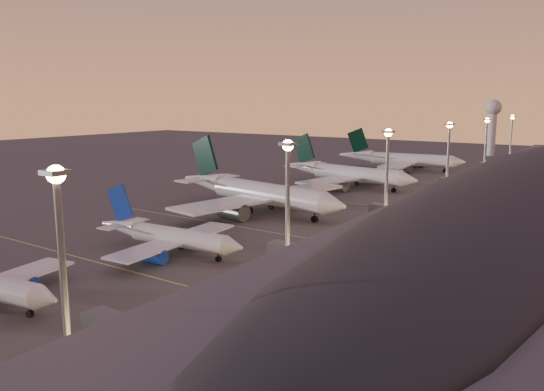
{
  "coord_description": "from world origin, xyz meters",
  "views": [
    {
      "loc": [
        80.56,
        -68.96,
        31.79
      ],
      "look_at": [
        2.0,
        45.0,
        7.0
      ],
      "focal_mm": 35.0,
      "sensor_mm": 36.0,
      "label": 1
    }
  ],
  "objects_px": {
    "airliner_wide_mid": "(346,173)",
    "airliner_wide_far": "(400,159)",
    "airliner_wide_near": "(255,192)",
    "baggage_tug_b": "(84,379)",
    "airliner_narrow_north": "(167,236)",
    "baggage_tug_a": "(106,337)",
    "baggage_tug_c": "(253,270)",
    "radar_tower": "(493,118)"
  },
  "relations": [
    {
      "from": "airliner_wide_mid",
      "to": "airliner_wide_far",
      "type": "bearing_deg",
      "value": 100.27
    },
    {
      "from": "airliner_wide_near",
      "to": "baggage_tug_b",
      "type": "relative_size",
      "value": 16.88
    },
    {
      "from": "airliner_wide_far",
      "to": "airliner_wide_near",
      "type": "bearing_deg",
      "value": -95.55
    },
    {
      "from": "airliner_narrow_north",
      "to": "baggage_tug_b",
      "type": "relative_size",
      "value": 9.84
    },
    {
      "from": "airliner_wide_near",
      "to": "airliner_wide_far",
      "type": "height_order",
      "value": "airliner_wide_near"
    },
    {
      "from": "baggage_tug_a",
      "to": "airliner_narrow_north",
      "type": "bearing_deg",
      "value": 129.66
    },
    {
      "from": "airliner_wide_near",
      "to": "baggage_tug_a",
      "type": "distance_m",
      "value": 88.14
    },
    {
      "from": "airliner_wide_mid",
      "to": "airliner_narrow_north",
      "type": "bearing_deg",
      "value": -75.87
    },
    {
      "from": "baggage_tug_a",
      "to": "baggage_tug_c",
      "type": "distance_m",
      "value": 34.18
    },
    {
      "from": "baggage_tug_b",
      "to": "baggage_tug_c",
      "type": "height_order",
      "value": "baggage_tug_b"
    },
    {
      "from": "airliner_wide_far",
      "to": "baggage_tug_b",
      "type": "xyz_separation_m",
      "value": [
        41.32,
        -202.99,
        -4.41
      ]
    },
    {
      "from": "airliner_wide_far",
      "to": "baggage_tug_b",
      "type": "distance_m",
      "value": 207.2
    },
    {
      "from": "airliner_wide_mid",
      "to": "airliner_wide_far",
      "type": "height_order",
      "value": "airliner_wide_mid"
    },
    {
      "from": "radar_tower",
      "to": "baggage_tug_a",
      "type": "distance_m",
      "value": 287.81
    },
    {
      "from": "airliner_narrow_north",
      "to": "airliner_wide_far",
      "type": "relative_size",
      "value": 0.65
    },
    {
      "from": "airliner_wide_far",
      "to": "radar_tower",
      "type": "relative_size",
      "value": 1.83
    },
    {
      "from": "airliner_wide_mid",
      "to": "airliner_wide_far",
      "type": "relative_size",
      "value": 1.0
    },
    {
      "from": "airliner_wide_far",
      "to": "baggage_tug_c",
      "type": "height_order",
      "value": "airliner_wide_far"
    },
    {
      "from": "airliner_narrow_north",
      "to": "airliner_wide_far",
      "type": "bearing_deg",
      "value": 89.45
    },
    {
      "from": "radar_tower",
      "to": "baggage_tug_c",
      "type": "xyz_separation_m",
      "value": [
        13.49,
        -252.49,
        -21.39
      ]
    },
    {
      "from": "baggage_tug_b",
      "to": "baggage_tug_c",
      "type": "bearing_deg",
      "value": 81.1
    },
    {
      "from": "radar_tower",
      "to": "airliner_wide_near",
      "type": "bearing_deg",
      "value": -95.69
    },
    {
      "from": "airliner_narrow_north",
      "to": "baggage_tug_c",
      "type": "relative_size",
      "value": 10.32
    },
    {
      "from": "airliner_wide_mid",
      "to": "baggage_tug_c",
      "type": "relative_size",
      "value": 16.01
    },
    {
      "from": "airliner_wide_far",
      "to": "baggage_tug_b",
      "type": "height_order",
      "value": "airliner_wide_far"
    },
    {
      "from": "baggage_tug_c",
      "to": "airliner_narrow_north",
      "type": "bearing_deg",
      "value": 166.31
    },
    {
      "from": "airliner_wide_mid",
      "to": "baggage_tug_a",
      "type": "distance_m",
      "value": 140.5
    },
    {
      "from": "baggage_tug_a",
      "to": "baggage_tug_b",
      "type": "relative_size",
      "value": 0.95
    },
    {
      "from": "airliner_wide_mid",
      "to": "baggage_tug_a",
      "type": "bearing_deg",
      "value": -67.44
    },
    {
      "from": "airliner_narrow_north",
      "to": "airliner_wide_mid",
      "type": "distance_m",
      "value": 102.11
    },
    {
      "from": "airliner_narrow_north",
      "to": "airliner_wide_mid",
      "type": "height_order",
      "value": "airliner_wide_mid"
    },
    {
      "from": "baggage_tug_b",
      "to": "baggage_tug_c",
      "type": "distance_m",
      "value": 43.35
    },
    {
      "from": "airliner_wide_near",
      "to": "radar_tower",
      "type": "bearing_deg",
      "value": 94.01
    },
    {
      "from": "airliner_narrow_north",
      "to": "baggage_tug_b",
      "type": "xyz_separation_m",
      "value": [
        30.74,
        -43.3,
        -3.05
      ]
    },
    {
      "from": "baggage_tug_c",
      "to": "baggage_tug_b",
      "type": "bearing_deg",
      "value": -92.0
    },
    {
      "from": "airliner_narrow_north",
      "to": "baggage_tug_a",
      "type": "xyz_separation_m",
      "value": [
        23.83,
        -34.8,
        -3.06
      ]
    },
    {
      "from": "airliner_wide_mid",
      "to": "radar_tower",
      "type": "bearing_deg",
      "value": 91.79
    },
    {
      "from": "baggage_tug_b",
      "to": "airliner_narrow_north",
      "type": "bearing_deg",
      "value": 106.33
    },
    {
      "from": "airliner_wide_far",
      "to": "radar_tower",
      "type": "xyz_separation_m",
      "value": [
        20.2,
        92.17,
        16.97
      ]
    },
    {
      "from": "baggage_tug_b",
      "to": "airliner_wide_far",
      "type": "bearing_deg",
      "value": 82.46
    },
    {
      "from": "airliner_wide_mid",
      "to": "baggage_tug_b",
      "type": "height_order",
      "value": "airliner_wide_mid"
    },
    {
      "from": "baggage_tug_a",
      "to": "baggage_tug_c",
      "type": "relative_size",
      "value": 1.0
    }
  ]
}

